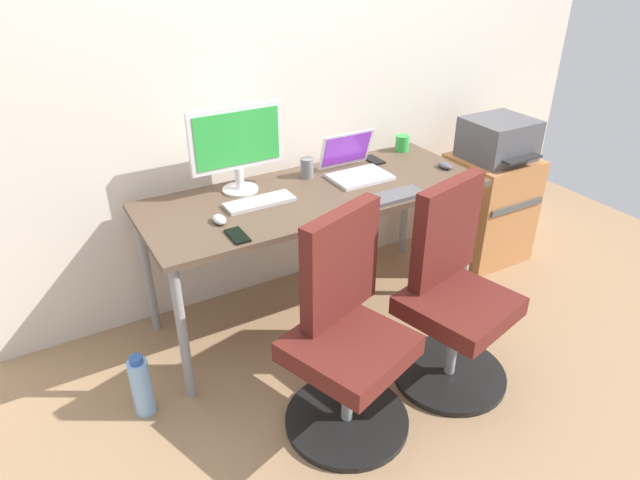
{
  "coord_description": "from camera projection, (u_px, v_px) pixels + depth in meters",
  "views": [
    {
      "loc": [
        -1.27,
        -2.25,
        1.9
      ],
      "look_at": [
        0.0,
        -0.05,
        0.48
      ],
      "focal_mm": 31.5,
      "sensor_mm": 36.0,
      "label": 1
    }
  ],
  "objects": [
    {
      "name": "water_bottle_on_floor",
      "position": [
        141.0,
        386.0,
        2.45
      ],
      "size": [
        0.09,
        0.09,
        0.31
      ],
      "color": "#8CBFF2",
      "rests_on": "ground"
    },
    {
      "name": "keyboard_by_laptop",
      "position": [
        392.0,
        197.0,
        2.75
      ],
      "size": [
        0.34,
        0.12,
        0.02
      ],
      "primitive_type": "cube",
      "color": "#515156",
      "rests_on": "desk"
    },
    {
      "name": "phone_near_laptop",
      "position": [
        237.0,
        236.0,
        2.41
      ],
      "size": [
        0.07,
        0.14,
        0.01
      ],
      "primitive_type": "cube",
      "color": "black",
      "rests_on": "desk"
    },
    {
      "name": "mouse_by_laptop",
      "position": [
        445.0,
        165.0,
        3.09
      ],
      "size": [
        0.06,
        0.1,
        0.03
      ],
      "primitive_type": "ellipsoid",
      "color": "#515156",
      "rests_on": "desk"
    },
    {
      "name": "coffee_mug",
      "position": [
        402.0,
        143.0,
        3.32
      ],
      "size": [
        0.08,
        0.08,
        0.09
      ],
      "primitive_type": "cylinder",
      "color": "green",
      "rests_on": "desk"
    },
    {
      "name": "desk",
      "position": [
        315.0,
        203.0,
        2.86
      ],
      "size": [
        1.75,
        0.68,
        0.73
      ],
      "color": "brown",
      "rests_on": "ground"
    },
    {
      "name": "office_chair_right",
      "position": [
        452.0,
        296.0,
        2.56
      ],
      "size": [
        0.54,
        0.54,
        0.94
      ],
      "color": "black",
      "rests_on": "ground"
    },
    {
      "name": "side_cabinet",
      "position": [
        487.0,
        208.0,
        3.57
      ],
      "size": [
        0.46,
        0.45,
        0.67
      ],
      "color": "#B77542",
      "rests_on": "ground"
    },
    {
      "name": "mouse_by_monitor",
      "position": [
        219.0,
        219.0,
        2.52
      ],
      "size": [
        0.06,
        0.1,
        0.03
      ],
      "primitive_type": "ellipsoid",
      "color": "#B7B7B7",
      "rests_on": "desk"
    },
    {
      "name": "desktop_monitor",
      "position": [
        237.0,
        143.0,
        2.72
      ],
      "size": [
        0.48,
        0.18,
        0.43
      ],
      "color": "silver",
      "rests_on": "desk"
    },
    {
      "name": "back_wall",
      "position": [
        274.0,
        61.0,
        2.87
      ],
      "size": [
        4.4,
        0.04,
        2.6
      ],
      "primitive_type": "cube",
      "color": "silver",
      "rests_on": "ground"
    },
    {
      "name": "office_chair_left",
      "position": [
        346.0,
        337.0,
        2.31
      ],
      "size": [
        0.56,
        0.56,
        0.94
      ],
      "color": "black",
      "rests_on": "ground"
    },
    {
      "name": "keyboard_by_monitor",
      "position": [
        260.0,
        202.0,
        2.7
      ],
      "size": [
        0.34,
        0.12,
        0.02
      ],
      "primitive_type": "cube",
      "color": "#B7B7B7",
      "rests_on": "desk"
    },
    {
      "name": "printer",
      "position": [
        499.0,
        139.0,
        3.34
      ],
      "size": [
        0.38,
        0.4,
        0.24
      ],
      "color": "#515156",
      "rests_on": "side_cabinet"
    },
    {
      "name": "phone_near_monitor",
      "position": [
        373.0,
        160.0,
        3.2
      ],
      "size": [
        0.07,
        0.14,
        0.01
      ],
      "primitive_type": "cube",
      "color": "black",
      "rests_on": "desk"
    },
    {
      "name": "open_laptop",
      "position": [
        354.0,
        165.0,
        2.99
      ],
      "size": [
        0.31,
        0.29,
        0.22
      ],
      "color": "silver",
      "rests_on": "desk"
    },
    {
      "name": "pen_cup",
      "position": [
        307.0,
        168.0,
        2.96
      ],
      "size": [
        0.07,
        0.07,
        0.1
      ],
      "primitive_type": "cylinder",
      "color": "slate",
      "rests_on": "desk"
    },
    {
      "name": "ground_plane",
      "position": [
        316.0,
        309.0,
        3.18
      ],
      "size": [
        5.28,
        5.28,
        0.0
      ],
      "primitive_type": "plane",
      "color": "#9E7A56"
    }
  ]
}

